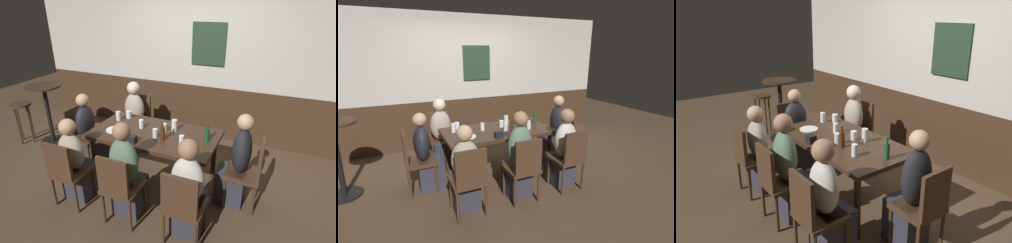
# 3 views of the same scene
# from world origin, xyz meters

# --- Properties ---
(ground_plane) EXTENTS (12.00, 12.00, 0.00)m
(ground_plane) POSITION_xyz_m (0.00, 0.00, 0.00)
(ground_plane) COLOR #4C3826
(wall_back) EXTENTS (6.40, 0.13, 2.60)m
(wall_back) POSITION_xyz_m (0.00, 1.65, 1.30)
(wall_back) COLOR #3D2819
(wall_back) RESTS_ON ground_plane
(dining_table) EXTENTS (1.65, 0.88, 0.74)m
(dining_table) POSITION_xyz_m (0.00, 0.00, 0.66)
(dining_table) COLOR #382316
(dining_table) RESTS_ON ground_plane
(chair_mid_near) EXTENTS (0.40, 0.40, 0.88)m
(chair_mid_near) POSITION_xyz_m (0.00, -0.85, 0.50)
(chair_mid_near) COLOR #422B1C
(chair_mid_near) RESTS_ON ground_plane
(chair_left_near) EXTENTS (0.40, 0.40, 0.88)m
(chair_left_near) POSITION_xyz_m (-0.73, -0.85, 0.50)
(chair_left_near) COLOR #422B1C
(chair_left_near) RESTS_ON ground_plane
(chair_head_west) EXTENTS (0.40, 0.40, 0.88)m
(chair_head_west) POSITION_xyz_m (-1.24, 0.00, 0.50)
(chair_head_west) COLOR #422B1C
(chair_head_west) RESTS_ON ground_plane
(chair_right_near) EXTENTS (0.40, 0.40, 0.88)m
(chair_right_near) POSITION_xyz_m (0.73, -0.85, 0.50)
(chair_right_near) COLOR #422B1C
(chair_right_near) RESTS_ON ground_plane
(chair_head_east) EXTENTS (0.40, 0.40, 0.88)m
(chair_head_east) POSITION_xyz_m (1.24, 0.00, 0.50)
(chair_head_east) COLOR #422B1C
(chair_head_east) RESTS_ON ground_plane
(chair_left_far) EXTENTS (0.40, 0.40, 0.88)m
(chair_left_far) POSITION_xyz_m (-0.73, 0.85, 0.50)
(chair_left_far) COLOR #422B1C
(chair_left_far) RESTS_ON ground_plane
(person_mid_near) EXTENTS (0.34, 0.37, 1.19)m
(person_mid_near) POSITION_xyz_m (0.00, -0.69, 0.50)
(person_mid_near) COLOR #2D2D38
(person_mid_near) RESTS_ON ground_plane
(person_left_near) EXTENTS (0.34, 0.37, 1.10)m
(person_left_near) POSITION_xyz_m (-0.73, -0.69, 0.46)
(person_left_near) COLOR #2D2D38
(person_left_near) RESTS_ON ground_plane
(person_head_west) EXTENTS (0.37, 0.34, 1.12)m
(person_head_west) POSITION_xyz_m (-1.08, 0.00, 0.47)
(person_head_west) COLOR #2D2D38
(person_head_west) RESTS_ON ground_plane
(person_right_near) EXTENTS (0.34, 0.37, 1.15)m
(person_right_near) POSITION_xyz_m (0.73, -0.69, 0.49)
(person_right_near) COLOR #2D2D38
(person_right_near) RESTS_ON ground_plane
(person_head_east) EXTENTS (0.37, 0.34, 1.18)m
(person_head_east) POSITION_xyz_m (1.08, 0.00, 0.50)
(person_head_east) COLOR #2D2D38
(person_head_east) RESTS_ON ground_plane
(person_left_far) EXTENTS (0.34, 0.37, 1.15)m
(person_left_far) POSITION_xyz_m (-0.73, 0.69, 0.49)
(person_left_far) COLOR #2D2D38
(person_left_far) RESTS_ON ground_plane
(highball_clear) EXTENTS (0.07, 0.07, 0.12)m
(highball_clear) POSITION_xyz_m (0.08, -0.13, 0.79)
(highball_clear) COLOR silver
(highball_clear) RESTS_ON dining_table
(beer_glass_tall) EXTENTS (0.07, 0.07, 0.13)m
(beer_glass_tall) POSITION_xyz_m (-0.65, 0.16, 0.80)
(beer_glass_tall) COLOR silver
(beer_glass_tall) RESTS_ON dining_table
(pint_glass_amber) EXTENTS (0.07, 0.07, 0.16)m
(pint_glass_amber) POSITION_xyz_m (0.22, 0.16, 0.81)
(pint_glass_amber) COLOR silver
(pint_glass_amber) RESTS_ON dining_table
(tumbler_short) EXTENTS (0.07, 0.07, 0.11)m
(tumbler_short) POSITION_xyz_m (0.10, 0.08, 0.79)
(tumbler_short) COLOR silver
(tumbler_short) RESTS_ON dining_table
(beer_glass_half) EXTENTS (0.06, 0.06, 0.12)m
(beer_glass_half) POSITION_xyz_m (-0.22, 0.06, 0.79)
(beer_glass_half) COLOR silver
(beer_glass_half) RESTS_ON dining_table
(tumbler_water) EXTENTS (0.08, 0.08, 0.10)m
(tumbler_water) POSITION_xyz_m (-0.56, 0.29, 0.79)
(tumbler_water) COLOR silver
(tumbler_water) RESTS_ON dining_table
(pint_glass_pale) EXTENTS (0.06, 0.06, 0.13)m
(pint_glass_pale) POSITION_xyz_m (0.45, -0.18, 0.80)
(pint_glass_pale) COLOR silver
(pint_glass_pale) RESTS_ON dining_table
(beer_bottle_green) EXTENTS (0.06, 0.06, 0.24)m
(beer_bottle_green) POSITION_xyz_m (0.69, 0.04, 0.83)
(beer_bottle_green) COLOR #194723
(beer_bottle_green) RESTS_ON dining_table
(beer_bottle_brown) EXTENTS (0.06, 0.06, 0.25)m
(beer_bottle_brown) POSITION_xyz_m (0.18, -0.14, 0.84)
(beer_bottle_brown) COLOR #42230F
(beer_bottle_brown) RESTS_ON dining_table
(plate_white_large) EXTENTS (0.23, 0.23, 0.01)m
(plate_white_large) POSITION_xyz_m (-0.51, -0.14, 0.75)
(plate_white_large) COLOR white
(plate_white_large) RESTS_ON dining_table
(condiment_caddy) EXTENTS (0.11, 0.09, 0.09)m
(condiment_caddy) POSITION_xyz_m (-0.13, -0.34, 0.79)
(condiment_caddy) COLOR black
(condiment_caddy) RESTS_ON dining_table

